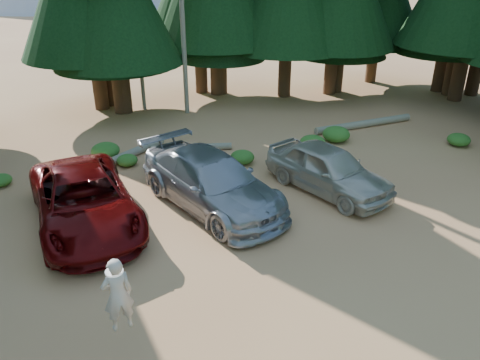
# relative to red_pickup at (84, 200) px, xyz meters

# --- Properties ---
(ground) EXTENTS (160.00, 160.00, 0.00)m
(ground) POSITION_rel_red_pickup_xyz_m (5.21, -4.47, -0.85)
(ground) COLOR #B3754C
(ground) RESTS_ON ground
(forest_belt_north) EXTENTS (36.00, 7.00, 22.00)m
(forest_belt_north) POSITION_rel_red_pickup_xyz_m (5.21, 10.53, -0.85)
(forest_belt_north) COLOR black
(forest_belt_north) RESTS_ON ground
(snag_back) EXTENTS (0.20, 0.20, 10.00)m
(snag_back) POSITION_rel_red_pickup_xyz_m (4.01, 11.53, 4.15)
(snag_back) COLOR slate
(snag_back) RESTS_ON ground
(red_pickup) EXTENTS (3.27, 6.31, 1.70)m
(red_pickup) POSITION_rel_red_pickup_xyz_m (0.00, 0.00, 0.00)
(red_pickup) COLOR #570707
(red_pickup) RESTS_ON ground
(silver_minivan_center) EXTENTS (4.22, 6.56, 1.77)m
(silver_minivan_center) POSITION_rel_red_pickup_xyz_m (4.03, -0.24, 0.03)
(silver_minivan_center) COLOR #A3A5AB
(silver_minivan_center) RESTS_ON ground
(silver_minivan_right) EXTENTS (3.37, 5.27, 1.67)m
(silver_minivan_right) POSITION_rel_red_pickup_xyz_m (8.21, -0.66, -0.02)
(silver_minivan_right) COLOR beige
(silver_minivan_right) RESTS_ON ground
(frisbee_player) EXTENTS (0.67, 0.48, 1.72)m
(frisbee_player) POSITION_rel_red_pickup_xyz_m (0.28, -5.63, 0.62)
(frisbee_player) COLOR beige
(frisbee_player) RESTS_ON ground
(log_left) EXTENTS (4.14, 2.97, 0.34)m
(log_left) POSITION_rel_red_pickup_xyz_m (1.73, 4.64, -0.68)
(log_left) COLOR slate
(log_left) RESTS_ON ground
(log_mid) EXTENTS (3.43, 1.20, 0.29)m
(log_mid) POSITION_rel_red_pickup_xyz_m (4.73, 4.75, -0.71)
(log_mid) COLOR slate
(log_mid) RESTS_ON ground
(log_right) EXTENTS (5.45, 0.52, 0.35)m
(log_right) POSITION_rel_red_pickup_xyz_m (13.45, 4.60, -0.68)
(log_right) COLOR slate
(log_right) RESTS_ON ground
(shrub_far_left) EXTENTS (0.91, 0.91, 0.50)m
(shrub_far_left) POSITION_rel_red_pickup_xyz_m (-1.01, 2.76, -0.60)
(shrub_far_left) COLOR #317122
(shrub_far_left) RESTS_ON ground
(shrub_left) EXTENTS (0.83, 0.83, 0.46)m
(shrub_left) POSITION_rel_red_pickup_xyz_m (1.90, 4.14, -0.62)
(shrub_left) COLOR #317122
(shrub_left) RESTS_ON ground
(shrub_center_left) EXTENTS (1.17, 1.17, 0.64)m
(shrub_center_left) POSITION_rel_red_pickup_xyz_m (1.20, 5.28, -0.53)
(shrub_center_left) COLOR #317122
(shrub_center_left) RESTS_ON ground
(shrub_center_right) EXTENTS (0.97, 0.97, 0.53)m
(shrub_center_right) POSITION_rel_red_pickup_xyz_m (6.28, 2.68, -0.58)
(shrub_center_right) COLOR #317122
(shrub_center_right) RESTS_ON ground
(shrub_right) EXTENTS (1.23, 1.23, 0.68)m
(shrub_right) POSITION_rel_red_pickup_xyz_m (11.15, 3.46, -0.51)
(shrub_right) COLOR #317122
(shrub_right) RESTS_ON ground
(shrub_far_right) EXTENTS (1.13, 1.13, 0.62)m
(shrub_far_right) POSITION_rel_red_pickup_xyz_m (9.67, 2.96, -0.54)
(shrub_far_right) COLOR #317122
(shrub_far_right) RESTS_ON ground
(shrub_edge_west) EXTENTS (0.78, 0.78, 0.43)m
(shrub_edge_west) POSITION_rel_red_pickup_xyz_m (-2.70, 4.00, -0.64)
(shrub_edge_west) COLOR #317122
(shrub_edge_west) RESTS_ON ground
(shrub_edge_east) EXTENTS (0.98, 0.98, 0.54)m
(shrub_edge_east) POSITION_rel_red_pickup_xyz_m (15.93, 1.03, -0.58)
(shrub_edge_east) COLOR #317122
(shrub_edge_east) RESTS_ON ground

